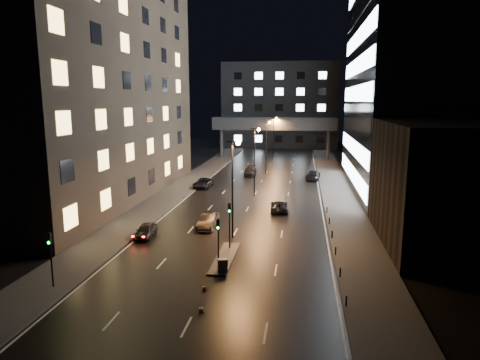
{
  "coord_description": "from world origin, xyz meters",
  "views": [
    {
      "loc": [
        6.94,
        -34.01,
        14.05
      ],
      "look_at": [
        -0.87,
        19.28,
        4.0
      ],
      "focal_mm": 32.0,
      "sensor_mm": 36.0,
      "label": 1
    }
  ],
  "objects": [
    {
      "name": "cone_b",
      "position": [
        0.48,
        -8.0,
        0.24
      ],
      "size": [
        0.44,
        0.44,
        0.47
      ],
      "primitive_type": "cone",
      "rotation": [
        0.0,
        0.0,
        0.13
      ],
      "color": "#FC500D",
      "rests_on": "ground"
    },
    {
      "name": "ground",
      "position": [
        0.0,
        40.0,
        0.0
      ],
      "size": [
        160.0,
        160.0,
        0.0
      ],
      "primitive_type": "plane",
      "color": "black",
      "rests_on": "ground"
    },
    {
      "name": "traffic_signal_near",
      "position": [
        0.3,
        4.49,
        3.09
      ],
      "size": [
        0.28,
        0.34,
        4.4
      ],
      "color": "black",
      "rests_on": "median_island"
    },
    {
      "name": "building_left",
      "position": [
        -22.5,
        24.0,
        20.0
      ],
      "size": [
        15.0,
        48.0,
        40.0
      ],
      "primitive_type": "cube",
      "color": "#2D2319",
      "rests_on": "ground"
    },
    {
      "name": "cone_a",
      "position": [
        -0.06,
        -4.75,
        0.24
      ],
      "size": [
        0.45,
        0.45,
        0.47
      ],
      "primitive_type": "cone",
      "rotation": [
        0.0,
        0.0,
        -0.4
      ],
      "color": "red",
      "rests_on": "ground"
    },
    {
      "name": "streetlight_near",
      "position": [
        0.16,
        8.0,
        6.5
      ],
      "size": [
        1.45,
        0.5,
        10.15
      ],
      "color": "black",
      "rests_on": "ground"
    },
    {
      "name": "streetlight_mid_b",
      "position": [
        0.16,
        48.0,
        6.5
      ],
      "size": [
        1.45,
        0.5,
        10.15
      ],
      "color": "black",
      "rests_on": "ground"
    },
    {
      "name": "car_toward_b",
      "position": [
        9.0,
        43.09,
        0.82
      ],
      "size": [
        2.93,
        5.86,
        1.64
      ],
      "primitive_type": "imported",
      "rotation": [
        0.0,
        0.0,
        3.03
      ],
      "color": "black",
      "rests_on": "ground"
    },
    {
      "name": "building_right_low",
      "position": [
        20.0,
        9.0,
        6.0
      ],
      "size": [
        10.0,
        18.0,
        12.0
      ],
      "primitive_type": "cube",
      "color": "black",
      "rests_on": "ground"
    },
    {
      "name": "sidewalk_right",
      "position": [
        12.5,
        35.0,
        0.07
      ],
      "size": [
        5.0,
        110.0,
        0.15
      ],
      "primitive_type": "cube",
      "color": "#383533",
      "rests_on": "ground"
    },
    {
      "name": "streetlight_mid_a",
      "position": [
        0.16,
        28.0,
        6.5
      ],
      "size": [
        1.45,
        0.5,
        10.15
      ],
      "color": "black",
      "rests_on": "ground"
    },
    {
      "name": "car_away_b",
      "position": [
        -3.28,
        11.06,
        0.81
      ],
      "size": [
        1.77,
        4.92,
        1.61
      ],
      "primitive_type": "imported",
      "rotation": [
        0.0,
        0.0,
        0.01
      ],
      "color": "black",
      "rests_on": "ground"
    },
    {
      "name": "streetlight_far",
      "position": [
        0.16,
        68.0,
        6.5
      ],
      "size": [
        1.45,
        0.5,
        10.15
      ],
      "color": "black",
      "rests_on": "ground"
    },
    {
      "name": "car_away_c",
      "position": [
        -9.0,
        33.04,
        0.75
      ],
      "size": [
        2.63,
        5.44,
        1.49
      ],
      "primitive_type": "imported",
      "rotation": [
        0.0,
        0.0,
        -0.03
      ],
      "color": "black",
      "rests_on": "ground"
    },
    {
      "name": "traffic_signal_corner",
      "position": [
        -11.5,
        -6.01,
        2.94
      ],
      "size": [
        0.28,
        0.34,
        4.4
      ],
      "color": "black",
      "rests_on": "ground"
    },
    {
      "name": "building_far",
      "position": [
        0.0,
        98.0,
        12.5
      ],
      "size": [
        34.0,
        14.0,
        25.0
      ],
      "primitive_type": "cube",
      "color": "#333335",
      "rests_on": "ground"
    },
    {
      "name": "car_away_a",
      "position": [
        -9.0,
        6.89,
        0.71
      ],
      "size": [
        1.89,
        4.23,
        1.41
      ],
      "primitive_type": "imported",
      "rotation": [
        0.0,
        0.0,
        0.05
      ],
      "color": "black",
      "rests_on": "ground"
    },
    {
      "name": "car_away_d",
      "position": [
        -2.74,
        45.53,
        0.81
      ],
      "size": [
        2.67,
        5.72,
        1.61
      ],
      "primitive_type": "imported",
      "rotation": [
        0.0,
        0.0,
        0.07
      ],
      "color": "black",
      "rests_on": "ground"
    },
    {
      "name": "car_toward_a",
      "position": [
        4.18,
        19.65,
        0.64
      ],
      "size": [
        2.39,
        4.74,
        1.29
      ],
      "primitive_type": "imported",
      "rotation": [
        0.0,
        0.0,
        3.2
      ],
      "color": "black",
      "rests_on": "ground"
    },
    {
      "name": "building_right_glass",
      "position": [
        25.0,
        36.0,
        22.5
      ],
      "size": [
        20.0,
        36.0,
        45.0
      ],
      "primitive_type": "cube",
      "color": "black",
      "rests_on": "ground"
    },
    {
      "name": "traffic_signal_far",
      "position": [
        0.3,
        -1.01,
        3.09
      ],
      "size": [
        0.28,
        0.34,
        4.4
      ],
      "color": "black",
      "rests_on": "median_island"
    },
    {
      "name": "sidewalk_left",
      "position": [
        -12.5,
        35.0,
        0.07
      ],
      "size": [
        5.0,
        110.0,
        0.15
      ],
      "primitive_type": "cube",
      "color": "#383533",
      "rests_on": "ground"
    },
    {
      "name": "median_island",
      "position": [
        0.3,
        2.0,
        0.07
      ],
      "size": [
        1.6,
        8.0,
        0.15
      ],
      "primitive_type": "cube",
      "color": "#383533",
      "rests_on": "ground"
    },
    {
      "name": "skybridge",
      "position": [
        0.0,
        70.0,
        8.34
      ],
      "size": [
        30.0,
        3.0,
        10.0
      ],
      "color": "#333335",
      "rests_on": "ground"
    },
    {
      "name": "utility_cabinet",
      "position": [
        0.7,
        -1.4,
        0.71
      ],
      "size": [
        0.93,
        0.76,
        1.13
      ],
      "primitive_type": "cube",
      "rotation": [
        0.0,
        0.0,
        0.34
      ],
      "color": "#565558",
      "rests_on": "median_island"
    },
    {
      "name": "bollard_row",
      "position": [
        10.2,
        6.5,
        0.45
      ],
      "size": [
        0.12,
        25.12,
        0.9
      ],
      "color": "black",
      "rests_on": "ground"
    }
  ]
}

